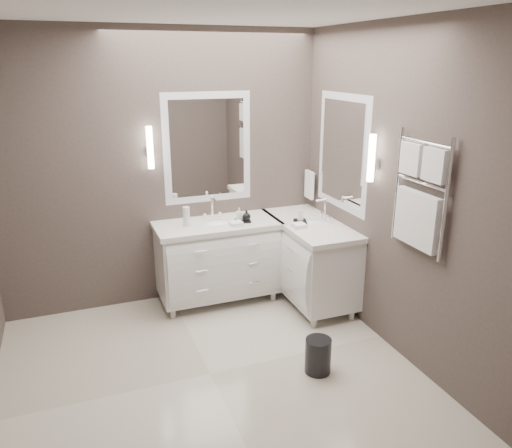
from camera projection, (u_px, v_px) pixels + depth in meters
name	position (u px, v px, depth m)	size (l,w,h in m)	color
floor	(210.00, 374.00, 3.99)	(3.20, 3.00, 0.01)	beige
ceiling	(197.00, 7.00, 3.14)	(3.20, 3.00, 0.01)	white
wall_back	(164.00, 171.00, 4.90)	(3.20, 0.01, 2.70)	#493E3A
wall_front	(294.00, 303.00, 2.23)	(3.20, 0.01, 2.70)	#493E3A
wall_right	(393.00, 192.00, 4.11)	(0.01, 3.00, 2.70)	#493E3A
vanity_back	(218.00, 256.00, 5.08)	(1.24, 0.59, 0.97)	white
vanity_right	(309.00, 256.00, 5.09)	(0.59, 1.24, 0.97)	white
mirror_back	(208.00, 148.00, 4.98)	(0.90, 0.02, 1.10)	white
mirror_right	(342.00, 152.00, 4.75)	(0.02, 0.90, 1.10)	white
sconce_back	(150.00, 148.00, 4.71)	(0.06, 0.06, 0.40)	white
sconce_right	(371.00, 159.00, 4.21)	(0.06, 0.06, 0.40)	white
towel_bar_corner	(309.00, 184.00, 5.37)	(0.03, 0.22, 0.30)	white
towel_ladder	(419.00, 200.00, 3.73)	(0.06, 0.58, 0.90)	white
waste_bin	(318.00, 356.00, 3.97)	(0.21, 0.21, 0.29)	black
amenity_tray_back	(243.00, 221.00, 4.97)	(0.15, 0.11, 0.02)	black
amenity_tray_right	(300.00, 222.00, 4.93)	(0.12, 0.17, 0.02)	black
water_bottle	(186.00, 217.00, 4.82)	(0.07, 0.07, 0.19)	silver
soap_bottle_a	(239.00, 214.00, 4.96)	(0.05, 0.06, 0.12)	white
soap_bottle_b	(247.00, 215.00, 4.94)	(0.08, 0.08, 0.10)	black
soap_bottle_c	(300.00, 213.00, 4.91)	(0.06, 0.06, 0.15)	white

